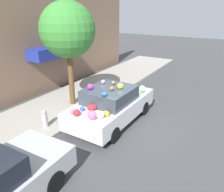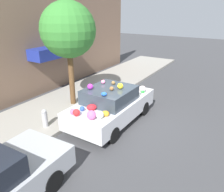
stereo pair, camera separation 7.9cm
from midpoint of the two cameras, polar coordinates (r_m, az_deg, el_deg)
name	(u,v)px [view 1 (the left image)]	position (r m, az deg, el deg)	size (l,w,h in m)	color
ground_plane	(112,121)	(8.90, -0.18, -6.58)	(60.00, 60.00, 0.00)	#424244
sidewalk_curb	(63,105)	(10.39, -13.00, -2.39)	(24.00, 3.20, 0.14)	#9E998E
building_facade	(23,41)	(11.34, -22.36, 13.08)	(18.00, 1.20, 5.70)	#846651
street_tree	(68,30)	(9.53, -11.75, 16.43)	(2.31, 2.31, 4.45)	brown
fire_hydrant	(45,118)	(8.46, -17.41, -5.59)	(0.20, 0.20, 0.70)	#B2B2B7
art_car	(111,105)	(8.54, -0.44, -2.28)	(4.04, 1.89, 1.68)	silver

